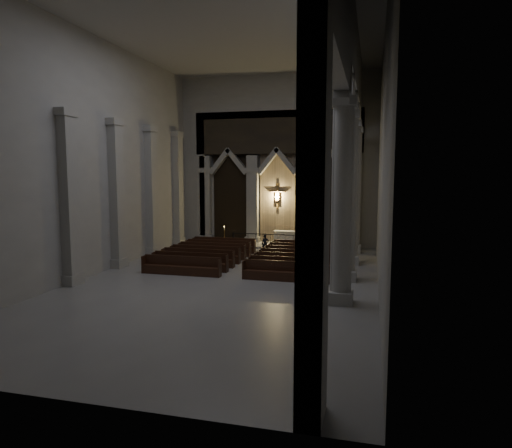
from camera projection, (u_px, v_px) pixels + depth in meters
The scene contains 11 objects.
room at pixel (227, 120), 21.10m from camera, with size 24.00×24.10×12.00m.
sanctuary_wall at pixel (277, 152), 32.31m from camera, with size 14.00×0.77×12.00m.
right_arcade at pixel (349, 115), 21.00m from camera, with size 1.00×24.00×12.00m.
left_pilasters at pixel (135, 194), 26.54m from camera, with size 0.60×13.00×8.03m.
sanctuary_step at pixel (274, 245), 32.15m from camera, with size 8.50×2.60×0.15m, color #A3A098.
altar at pixel (286, 237), 32.41m from camera, with size 1.79×0.72×0.91m.
altar_rail at pixel (270, 239), 30.97m from camera, with size 5.38×0.09×1.06m.
candle_stand_left at pixel (225, 242), 31.67m from camera, with size 0.25×0.25×1.49m.
candle_stand_right at pixel (319, 245), 30.18m from camera, with size 0.26×0.26×1.55m.
pews at pixel (250, 259), 25.85m from camera, with size 9.62×7.33×0.94m.
worshipper at pixel (265, 244), 28.92m from camera, with size 0.47×0.31×1.29m, color black.
Camera 1 is at (6.63, -20.50, 5.18)m, focal length 32.00 mm.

